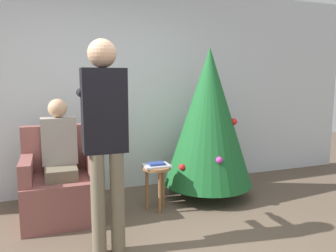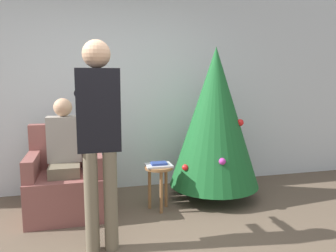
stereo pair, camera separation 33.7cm
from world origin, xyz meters
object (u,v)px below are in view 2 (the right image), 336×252
(armchair, at_px, (66,183))
(person_standing, at_px, (99,127))
(christmas_tree, at_px, (215,117))
(side_stool, at_px, (159,176))
(person_seated, at_px, (64,151))

(armchair, xyz_separation_m, person_standing, (0.34, -0.88, 0.75))
(person_standing, bearing_deg, christmas_tree, 32.31)
(christmas_tree, bearing_deg, side_stool, -164.93)
(christmas_tree, bearing_deg, person_standing, -147.69)
(armchair, height_order, person_seated, person_seated)
(person_seated, distance_m, person_standing, 0.99)
(armchair, height_order, side_stool, armchair)
(christmas_tree, relative_size, side_stool, 3.67)
(christmas_tree, xyz_separation_m, person_seated, (-1.78, -0.06, -0.31))
(person_seated, bearing_deg, armchair, 90.00)
(christmas_tree, relative_size, armchair, 1.92)
(person_standing, relative_size, side_stool, 3.55)
(christmas_tree, xyz_separation_m, armchair, (-1.78, -0.03, -0.68))
(side_stool, bearing_deg, christmas_tree, 15.07)
(armchair, bearing_deg, christmas_tree, 0.91)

